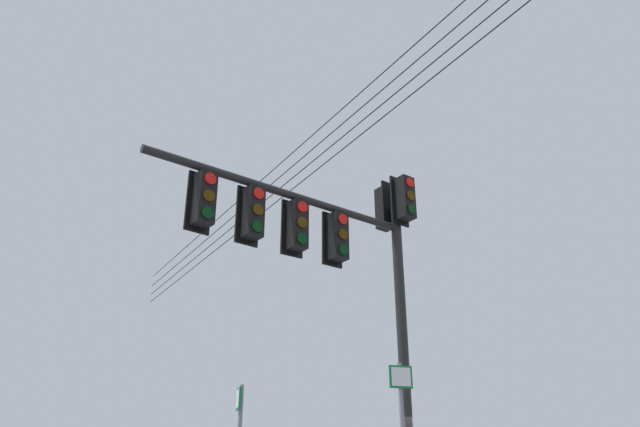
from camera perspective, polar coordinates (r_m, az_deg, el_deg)
The scene contains 2 objects.
signal_mast_assembly at distance 11.07m, azimuth 1.76°, elevation -3.80°, with size 4.76×3.57×7.18m.
overhead_wire_span at distance 14.79m, azimuth 3.15°, elevation 8.72°, with size 18.94×23.22×1.76m.
Camera 1 is at (-11.54, -1.94, 1.35)m, focal length 34.12 mm.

